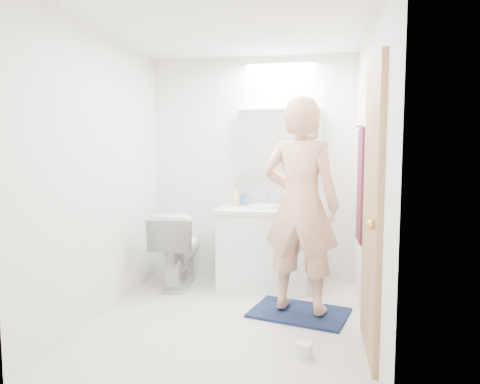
% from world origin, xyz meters
% --- Properties ---
extents(floor, '(2.50, 2.50, 0.00)m').
position_xyz_m(floor, '(0.00, 0.00, 0.00)').
color(floor, silver).
rests_on(floor, ground).
extents(ceiling, '(2.50, 2.50, 0.00)m').
position_xyz_m(ceiling, '(0.00, 0.00, 2.40)').
color(ceiling, white).
rests_on(ceiling, floor).
extents(wall_back, '(2.50, 0.00, 2.50)m').
position_xyz_m(wall_back, '(0.00, 1.25, 1.20)').
color(wall_back, white).
rests_on(wall_back, floor).
extents(wall_front, '(2.50, 0.00, 2.50)m').
position_xyz_m(wall_front, '(0.00, -1.25, 1.20)').
color(wall_front, white).
rests_on(wall_front, floor).
extents(wall_left, '(0.00, 2.50, 2.50)m').
position_xyz_m(wall_left, '(-1.10, 0.00, 1.20)').
color(wall_left, white).
rests_on(wall_left, floor).
extents(wall_right, '(0.00, 2.50, 2.50)m').
position_xyz_m(wall_right, '(1.10, 0.00, 1.20)').
color(wall_right, white).
rests_on(wall_right, floor).
extents(vanity_cabinet, '(0.90, 0.55, 0.78)m').
position_xyz_m(vanity_cabinet, '(0.17, 0.96, 0.39)').
color(vanity_cabinet, white).
rests_on(vanity_cabinet, floor).
extents(countertop, '(0.95, 0.58, 0.04)m').
position_xyz_m(countertop, '(0.17, 0.96, 0.80)').
color(countertop, white).
rests_on(countertop, vanity_cabinet).
extents(sink_basin, '(0.36, 0.36, 0.03)m').
position_xyz_m(sink_basin, '(0.17, 0.99, 0.84)').
color(sink_basin, silver).
rests_on(sink_basin, countertop).
extents(faucet, '(0.02, 0.02, 0.16)m').
position_xyz_m(faucet, '(0.17, 1.19, 0.90)').
color(faucet, silver).
rests_on(faucet, countertop).
extents(medicine_cabinet, '(0.88, 0.14, 0.70)m').
position_xyz_m(medicine_cabinet, '(0.30, 1.18, 1.50)').
color(medicine_cabinet, white).
rests_on(medicine_cabinet, wall_back).
extents(mirror_panel, '(0.84, 0.01, 0.66)m').
position_xyz_m(mirror_panel, '(0.30, 1.10, 1.50)').
color(mirror_panel, silver).
rests_on(mirror_panel, medicine_cabinet).
extents(toilet, '(0.49, 0.80, 0.79)m').
position_xyz_m(toilet, '(-0.72, 0.85, 0.39)').
color(toilet, silver).
rests_on(toilet, floor).
extents(bath_rug, '(0.91, 0.73, 0.02)m').
position_xyz_m(bath_rug, '(0.57, 0.25, 0.01)').
color(bath_rug, '#142041').
rests_on(bath_rug, floor).
extents(person, '(0.74, 0.58, 1.80)m').
position_xyz_m(person, '(0.57, 0.25, 0.95)').
color(person, '#E3AA88').
rests_on(person, bath_rug).
extents(door, '(0.04, 0.80, 2.00)m').
position_xyz_m(door, '(1.08, -0.35, 1.00)').
color(door, tan).
rests_on(door, wall_right).
extents(door_knob, '(0.06, 0.06, 0.06)m').
position_xyz_m(door_knob, '(1.04, -0.65, 0.95)').
color(door_knob, gold).
rests_on(door_knob, door).
extents(towel, '(0.02, 0.42, 1.00)m').
position_xyz_m(towel, '(1.08, 0.55, 1.10)').
color(towel, '#15133D').
rests_on(towel, wall_right).
extents(towel_hook, '(0.07, 0.02, 0.02)m').
position_xyz_m(towel_hook, '(1.07, 0.55, 1.62)').
color(towel_hook, silver).
rests_on(towel_hook, wall_right).
extents(soap_bottle_a, '(0.13, 0.13, 0.23)m').
position_xyz_m(soap_bottle_a, '(-0.15, 1.11, 0.94)').
color(soap_bottle_a, '#CDBA84').
rests_on(soap_bottle_a, countertop).
extents(soap_bottle_b, '(0.10, 0.10, 0.16)m').
position_xyz_m(soap_bottle_b, '(-0.05, 1.15, 0.90)').
color(soap_bottle_b, '#5980BF').
rests_on(soap_bottle_b, countertop).
extents(toothbrush_cup, '(0.11, 0.11, 0.09)m').
position_xyz_m(toothbrush_cup, '(0.38, 1.12, 0.86)').
color(toothbrush_cup, '#3E61BC').
rests_on(toothbrush_cup, countertop).
extents(toilet_paper_roll, '(0.11, 0.11, 0.10)m').
position_xyz_m(toilet_paper_roll, '(0.64, -0.54, 0.05)').
color(toilet_paper_roll, white).
rests_on(toilet_paper_roll, floor).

